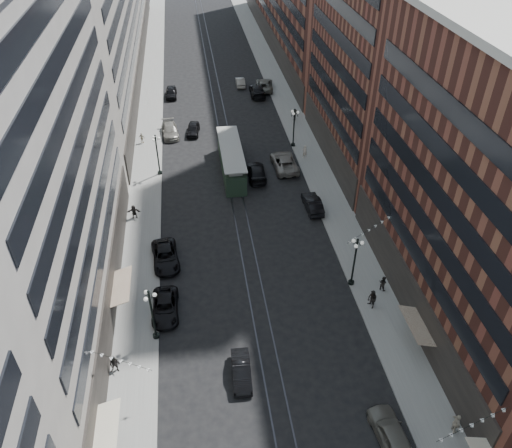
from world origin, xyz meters
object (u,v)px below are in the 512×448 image
car_9 (171,92)px  pedestrian_9 (295,115)px  car_5 (241,371)px  pedestrian_7 (383,283)px  car_extra_1 (256,172)px  lamppost_sw_mid (157,153)px  car_7 (165,256)px  pedestrian_extra_0 (372,299)px  lamppost_sw_far (152,313)px  car_extra_0 (264,85)px  pedestrian_8 (305,151)px  car_8 (170,130)px  car_11 (284,162)px  car_10 (313,204)px  pedestrian_4 (456,424)px  lamppost_se_mid (294,126)px  pedestrian_2 (115,364)px  pedestrian_5 (134,212)px  car_2 (165,307)px  car_12 (257,90)px  pedestrian_6 (142,138)px  car_13 (193,129)px  car_14 (240,82)px  car_4 (392,434)px  streetcar (231,161)px

car_9 → pedestrian_9: size_ratio=2.62×
car_5 → pedestrian_7: size_ratio=2.63×
car_extra_1 → lamppost_sw_mid: bearing=-9.6°
car_7 → pedestrian_extra_0: size_ratio=2.83×
lamppost_sw_far → car_extra_0: size_ratio=0.91×
lamppost_sw_mid → pedestrian_7: (21.06, -24.14, -2.15)m
pedestrian_8 → car_8: bearing=-41.7°
lamppost_sw_far → car_11: size_ratio=0.88×
car_10 → pedestrian_4: bearing=95.6°
lamppost_se_mid → car_extra_0: size_ratio=0.91×
car_5 → car_10: size_ratio=0.88×
pedestrian_extra_0 → car_extra_1: bearing=179.9°
car_extra_1 → car_10: bearing=126.2°
lamppost_sw_mid → pedestrian_2: (-3.11, -30.08, -2.08)m
pedestrian_8 → pedestrian_extra_0: (0.05, -27.71, 0.07)m
pedestrian_5 → lamppost_sw_far: bearing=-77.6°
car_9 → pedestrian_7: pedestrian_7 is taller
car_2 → pedestrian_2: bearing=-122.6°
car_5 → lamppost_sw_mid: bearing=104.1°
car_7 → pedestrian_extra_0: 20.58m
car_12 → pedestrian_6: size_ratio=3.91×
car_13 → car_14: (8.96, 17.26, -0.03)m
car_4 → car_13: car_4 is taller
car_10 → pedestrian_6: (-20.15, 19.02, 0.14)m
car_5 → pedestrian_2: (-9.86, 1.80, 0.33)m
lamppost_se_mid → pedestrian_4: 43.85m
car_12 → pedestrian_extra_0: bearing=95.7°
lamppost_se_mid → pedestrian_extra_0: 31.28m
lamppost_sw_far → car_9: 52.09m
car_14 → pedestrian_6: bearing=51.6°
car_13 → pedestrian_8: size_ratio=2.39×
car_9 → lamppost_sw_mid: bearing=-92.2°
pedestrian_4 → lamppost_se_mid: bearing=8.6°
pedestrian_8 → car_10: bearing=67.9°
lamppost_sw_mid → pedestrian_8: 19.42m
car_12 → pedestrian_4: bearing=96.8°
pedestrian_4 → car_11: 38.45m
car_2 → car_extra_1: car_extra_1 is taller
car_2 → car_14: (12.86, 52.32, -0.00)m
car_9 → car_11: car_11 is taller
car_7 → pedestrian_9: 35.94m
pedestrian_6 → car_12: bearing=-117.7°
lamppost_sw_mid → car_7: size_ratio=1.01×
car_9 → pedestrian_6: (-4.14, -16.21, 0.14)m
car_extra_0 → pedestrian_8: bearing=101.8°
streetcar → car_8: streetcar is taller
lamppost_sw_mid → car_extra_0: lamppost_sw_mid is taller
streetcar → car_4: bearing=-79.1°
pedestrian_4 → pedestrian_6: size_ratio=1.22×
lamppost_se_mid → car_14: (-4.74, 23.18, -2.40)m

